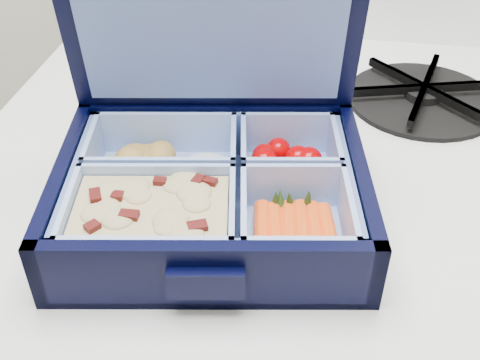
# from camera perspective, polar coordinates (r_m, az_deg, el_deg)

# --- Properties ---
(bento_box) EXTENTS (0.28, 0.24, 0.06)m
(bento_box) POSITION_cam_1_polar(r_m,az_deg,el_deg) (0.50, -2.68, -1.25)
(bento_box) COLOR black
(bento_box) RESTS_ON stove
(burner_grate) EXTENTS (0.21, 0.21, 0.02)m
(burner_grate) POSITION_cam_1_polar(r_m,az_deg,el_deg) (0.71, 17.01, 7.99)
(burner_grate) COLOR black
(burner_grate) RESTS_ON stove
(burner_grate_rear) EXTENTS (0.17, 0.17, 0.02)m
(burner_grate_rear) POSITION_cam_1_polar(r_m,az_deg,el_deg) (0.78, -4.67, 12.16)
(burner_grate_rear) COLOR black
(burner_grate_rear) RESTS_ON stove
(fork) EXTENTS (0.07, 0.16, 0.01)m
(fork) POSITION_cam_1_polar(r_m,az_deg,el_deg) (0.65, 2.53, 5.74)
(fork) COLOR #B5B2D0
(fork) RESTS_ON stove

